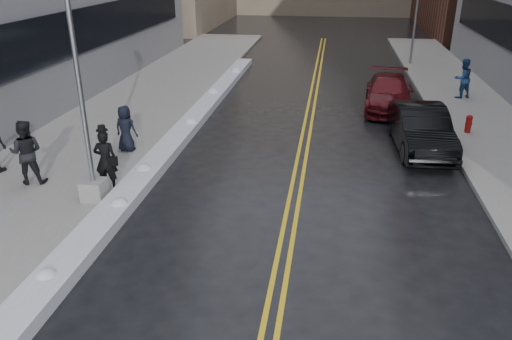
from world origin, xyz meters
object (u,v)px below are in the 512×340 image
at_px(pedestrian_fedora, 106,160).
at_px(pedestrian_c, 126,129).
at_px(pedestrian_east, 463,78).
at_px(car_black, 421,129).
at_px(fire_hydrant, 469,123).
at_px(car_maroon, 389,93).
at_px(lamppost, 85,122).
at_px(traffic_signal, 416,12).
at_px(pedestrian_b, 26,152).

xyz_separation_m(pedestrian_fedora, pedestrian_c, (-0.68, 3.19, -0.09)).
height_order(pedestrian_east, car_black, pedestrian_east).
bearing_deg(pedestrian_fedora, fire_hydrant, -157.39).
height_order(pedestrian_fedora, pedestrian_east, pedestrian_east).
relative_size(fire_hydrant, car_maroon, 0.14).
distance_m(pedestrian_fedora, pedestrian_c, 3.26).
distance_m(lamppost, pedestrian_east, 18.95).
distance_m(traffic_signal, pedestrian_fedora, 24.37).
bearing_deg(pedestrian_c, car_black, -160.03).
bearing_deg(car_maroon, pedestrian_east, 32.96).
distance_m(pedestrian_b, car_maroon, 16.05).
height_order(fire_hydrant, pedestrian_c, pedestrian_c).
bearing_deg(pedestrian_fedora, car_black, -160.22).
relative_size(lamppost, pedestrian_fedora, 4.05).
relative_size(traffic_signal, pedestrian_b, 2.92).
xyz_separation_m(fire_hydrant, car_maroon, (-2.86, 3.51, 0.22)).
bearing_deg(lamppost, pedestrian_b, 162.39).
height_order(fire_hydrant, pedestrian_fedora, pedestrian_fedora).
xyz_separation_m(pedestrian_c, pedestrian_east, (13.75, 9.62, 0.13)).
relative_size(pedestrian_b, pedestrian_c, 1.21).
xyz_separation_m(pedestrian_b, car_maroon, (11.95, 10.71, -0.41)).
xyz_separation_m(traffic_signal, car_black, (-1.70, -15.96, -2.57)).
xyz_separation_m(lamppost, pedestrian_fedora, (0.10, 0.74, -1.44)).
bearing_deg(fire_hydrant, pedestrian_east, 81.07).
distance_m(lamppost, car_black, 11.89).
bearing_deg(fire_hydrant, pedestrian_fedora, -149.26).
xyz_separation_m(pedestrian_c, car_maroon, (10.02, 7.57, -0.23)).
bearing_deg(fire_hydrant, car_maroon, 129.20).
distance_m(traffic_signal, car_maroon, 11.07).
height_order(pedestrian_c, car_maroon, pedestrian_c).
bearing_deg(pedestrian_fedora, lamppost, 74.22).
height_order(lamppost, car_maroon, lamppost).
height_order(pedestrian_b, pedestrian_c, pedestrian_b).
relative_size(pedestrian_b, car_maroon, 0.39).
bearing_deg(traffic_signal, car_maroon, -102.69).
bearing_deg(lamppost, car_black, 30.89).
relative_size(lamppost, traffic_signal, 1.27).
distance_m(pedestrian_east, car_black, 8.12).
distance_m(fire_hydrant, car_black, 2.96).
xyz_separation_m(fire_hydrant, pedestrian_c, (-12.88, -4.06, 0.45)).
xyz_separation_m(traffic_signal, pedestrian_c, (-12.38, -18.06, -2.40)).
bearing_deg(pedestrian_c, car_maroon, -134.10).
bearing_deg(traffic_signal, pedestrian_fedora, -118.83).
height_order(traffic_signal, pedestrian_c, traffic_signal).
bearing_deg(pedestrian_b, fire_hydrant, -169.30).
relative_size(pedestrian_c, pedestrian_east, 0.87).
bearing_deg(traffic_signal, fire_hydrant, -87.95).
distance_m(pedestrian_c, pedestrian_east, 16.78).
bearing_deg(fire_hydrant, pedestrian_b, -154.07).
xyz_separation_m(traffic_signal, pedestrian_fedora, (-11.70, -21.26, -2.31)).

